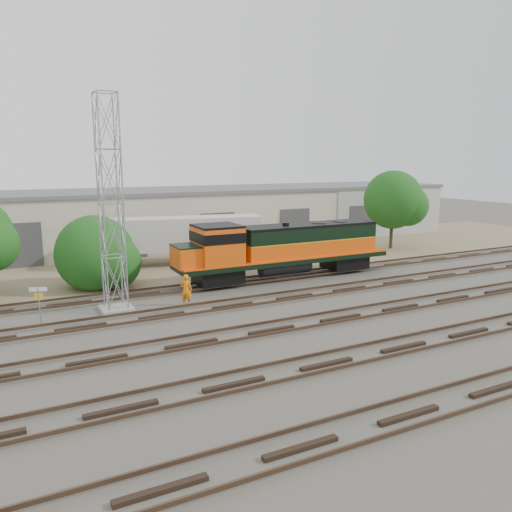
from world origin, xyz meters
name	(u,v)px	position (x,y,z in m)	size (l,w,h in m)	color
ground	(308,304)	(0.00, 0.00, 0.00)	(140.00, 140.00, 0.00)	#47423A
dirt_strip	(209,258)	(0.00, 15.00, 0.01)	(80.00, 16.00, 0.02)	#726047
tracks	(341,318)	(0.00, -3.00, 0.08)	(80.00, 20.40, 0.28)	black
warehouse	(178,217)	(0.04, 22.98, 2.65)	(58.40, 10.40, 5.30)	beige
locomotive	(282,248)	(1.70, 6.00, 2.16)	(15.45, 2.71, 3.71)	black
signal_tower	(111,209)	(-9.85, 3.76, 5.50)	(1.67, 1.67, 11.30)	gray
sign_post	(39,299)	(-13.69, 2.70, 1.41)	(0.79, 0.32, 2.02)	gray
worker	(186,290)	(-6.17, 2.95, 0.89)	(0.65, 0.43, 1.78)	orange
semi_trailer	(186,235)	(-2.41, 13.63, 2.32)	(12.20, 4.73, 3.68)	silver
dumpster_blue	(354,231)	(17.22, 18.02, 0.75)	(1.60, 1.50, 1.50)	#154096
dumpster_red	(352,231)	(17.26, 18.40, 0.70)	(1.50, 1.40, 1.40)	maroon
tree_mid	(100,256)	(-9.68, 9.21, 2.04)	(5.15, 4.90, 4.90)	#382619
tree_east	(397,201)	(16.85, 11.66, 4.32)	(5.51, 5.25, 7.08)	#382619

